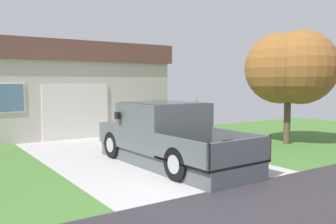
{
  "coord_description": "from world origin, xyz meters",
  "views": [
    {
      "loc": [
        -5.35,
        -5.77,
        2.3
      ],
      "look_at": [
        0.75,
        3.3,
        1.4
      ],
      "focal_mm": 39.16,
      "sensor_mm": 36.0,
      "label": 1
    }
  ],
  "objects": [
    {
      "name": "house_with_garage",
      "position": [
        -0.02,
        11.94,
        2.0
      ],
      "size": [
        8.7,
        7.27,
        3.95
      ],
      "color": "#B8B1A4",
      "rests_on": "ground"
    },
    {
      "name": "front_yard_tree",
      "position": [
        5.94,
        2.99,
        2.8
      ],
      "size": [
        3.04,
        3.2,
        4.16
      ],
      "color": "brown",
      "rests_on": "ground"
    },
    {
      "name": "handbag",
      "position": [
        1.55,
        2.99,
        0.12
      ],
      "size": [
        0.29,
        0.22,
        0.39
      ],
      "color": "beige",
      "rests_on": "ground"
    },
    {
      "name": "pickup_truck",
      "position": [
        0.31,
        2.82,
        0.78
      ],
      "size": [
        2.26,
        5.17,
        1.72
      ],
      "rotation": [
        0.0,
        0.0,
        0.03
      ],
      "color": "#4C5356",
      "rests_on": "ground"
    },
    {
      "name": "wheeled_trash_bin",
      "position": [
        3.57,
        8.18,
        0.58
      ],
      "size": [
        0.6,
        0.72,
        1.08
      ],
      "color": "navy",
      "rests_on": "ground"
    },
    {
      "name": "ground",
      "position": [
        0.0,
        -1.86,
        -0.01
      ],
      "size": [
        29.2,
        18.6,
        0.18
      ],
      "color": "#B1ADAD"
    },
    {
      "name": "person_with_hat",
      "position": [
        1.73,
        3.18,
        1.01
      ],
      "size": [
        0.48,
        0.47,
        1.76
      ],
      "rotation": [
        0.0,
        0.0,
        -3.22
      ],
      "color": "black",
      "rests_on": "ground"
    }
  ]
}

